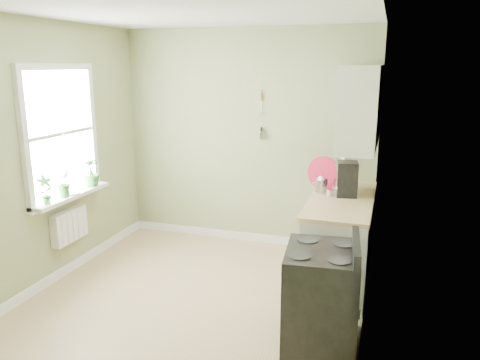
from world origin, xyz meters
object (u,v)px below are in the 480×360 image
(kettle, at_px, (321,184))
(coffee_maker, at_px, (347,180))
(stand_mixer, at_px, (343,178))
(stove, at_px, (321,297))

(kettle, distance_m, coffee_maker, 0.28)
(stand_mixer, relative_size, coffee_maker, 1.10)
(stove, height_order, coffee_maker, coffee_maker)
(kettle, height_order, coffee_maker, coffee_maker)
(coffee_maker, bearing_deg, kettle, 175.18)
(stove, relative_size, stand_mixer, 2.36)
(stove, bearing_deg, coffee_maker, 88.20)
(stand_mixer, xyz_separation_m, kettle, (-0.22, -0.08, -0.07))
(stove, distance_m, stand_mixer, 1.61)
(kettle, bearing_deg, coffee_maker, -4.82)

